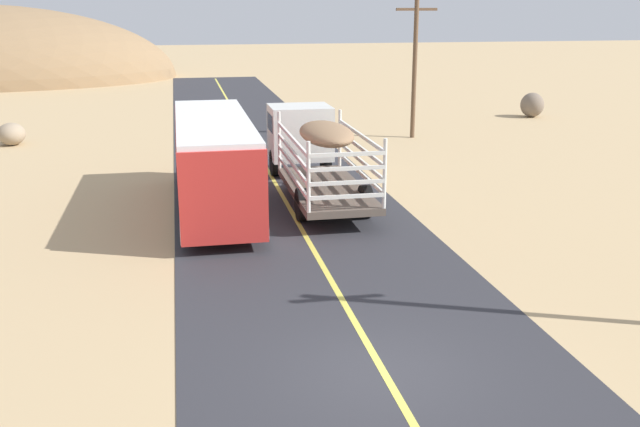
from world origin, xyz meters
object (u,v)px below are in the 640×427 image
boulder_near_shoulder (11,134)px  bus (214,161)px  boulder_mid_field (532,105)px  power_pole_mid (415,64)px  livestock_truck (309,142)px

boulder_near_shoulder → bus: bearing=-56.0°
boulder_mid_field → power_pole_mid: bearing=-150.5°
power_pole_mid → boulder_mid_field: (9.79, 5.54, -3.16)m
livestock_truck → bus: bus is taller
livestock_truck → boulder_near_shoulder: 17.75m
bus → livestock_truck: bearing=34.2°
boulder_near_shoulder → boulder_mid_field: size_ratio=0.99×
livestock_truck → bus: size_ratio=0.97×
livestock_truck → power_pole_mid: (7.44, 9.77, 2.14)m
livestock_truck → boulder_near_shoulder: livestock_truck is taller
power_pole_mid → boulder_near_shoulder: bearing=175.0°
bus → boulder_near_shoulder: size_ratio=6.47×
bus → boulder_mid_field: size_ratio=6.44×
boulder_mid_field → livestock_truck: bearing=-138.4°
bus → boulder_near_shoulder: bearing=124.0°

